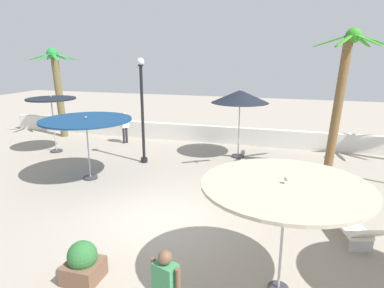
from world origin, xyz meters
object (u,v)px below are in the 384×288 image
Objects in this scene: palm_tree_2 at (57,82)px; patio_umbrella_3 at (86,122)px; palm_tree_0 at (342,88)px; lounge_chair_0 at (354,228)px; planter at (83,263)px; patio_umbrella_5 at (286,188)px; guest_1 at (125,124)px; lamp_post_1 at (142,108)px; guest_0 at (166,288)px; patio_umbrella_4 at (240,97)px; patio_umbrella_0 at (51,103)px.

patio_umbrella_3 is at bearing -45.90° from palm_tree_2.
palm_tree_0 is 2.72× the size of lounge_chair_0.
patio_umbrella_5 is at bearing 11.45° from planter.
palm_tree_0 is at bearing -11.95° from guest_1.
lamp_post_1 is 3.75m from guest_1.
lamp_post_1 is 8.90m from lounge_chair_0.
palm_tree_2 is 2.45× the size of lounge_chair_0.
patio_umbrella_5 is at bearing -102.98° from palm_tree_0.
guest_0 is at bearing -23.81° from planter.
palm_tree_2 is at bearing 169.91° from palm_tree_0.
patio_umbrella_4 is 0.63× the size of palm_tree_2.
palm_tree_2 is 7.11m from lamp_post_1.
planter is (-1.68, -9.33, -2.30)m from patio_umbrella_4.
planter is at bearing -124.20° from palm_tree_0.
lamp_post_1 reaches higher than patio_umbrella_4.
guest_1 reaches higher than planter.
guest_0 is at bearing -87.36° from patio_umbrella_4.
lounge_chair_0 is (3.79, -6.28, -2.29)m from patio_umbrella_4.
guest_0 is at bearing -110.32° from palm_tree_0.
patio_umbrella_0 is 4.42m from patio_umbrella_3.
patio_umbrella_5 is 1.87× the size of guest_0.
lounge_chair_0 is at bearing -30.47° from lamp_post_1.
patio_umbrella_4 is 3.54× the size of planter.
lamp_post_1 is at bearing -49.93° from guest_1.
patio_umbrella_3 is 0.74× the size of lamp_post_1.
lounge_chair_0 is at bearing 29.21° from planter.
patio_umbrella_4 is at bearing 10.70° from patio_umbrella_0.
guest_1 is at bearing 120.10° from guest_0.
lamp_post_1 is 7.97m from planter.
patio_umbrella_5 is 3.32m from lounge_chair_0.
guest_1 is at bearing 130.07° from lamp_post_1.
patio_umbrella_0 reaches higher than lounge_chair_0.
palm_tree_2 is at bearing 154.15° from lamp_post_1.
palm_tree_0 reaches higher than lamp_post_1.
lamp_post_1 is 2.65× the size of guest_0.
palm_tree_2 is at bearing 151.61° from lounge_chair_0.
patio_umbrella_4 is (4.79, 4.23, 0.56)m from patio_umbrella_3.
lounge_chair_0 is 6.26m from planter.
lounge_chair_0 is (12.11, -4.71, -1.89)m from patio_umbrella_0.
palm_tree_2 is at bearing 134.10° from patio_umbrella_3.
patio_umbrella_0 is 12.45m from guest_0.
guest_0 is (8.80, -8.71, -1.30)m from patio_umbrella_0.
patio_umbrella_5 is 1.88× the size of guest_1.
patio_umbrella_3 is at bearing 131.03° from guest_0.
lamp_post_1 is 5.07× the size of planter.
palm_tree_2 is at bearing 173.13° from patio_umbrella_4.
patio_umbrella_5 is (10.45, -6.99, -0.15)m from patio_umbrella_0.
lounge_chair_0 is at bearing -13.42° from patio_umbrella_3.
patio_umbrella_5 reaches higher than guest_1.
planter is at bearing 156.19° from guest_0.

